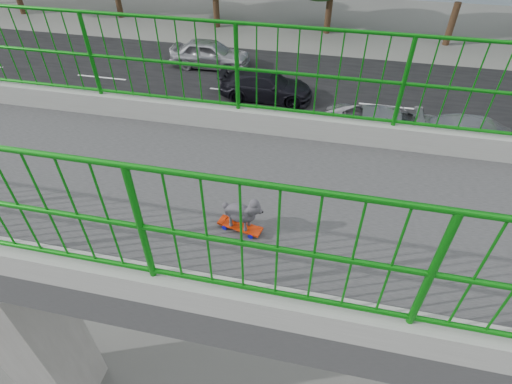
{
  "coord_description": "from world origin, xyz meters",
  "views": [
    {
      "loc": [
        3.19,
        5.24,
        9.91
      ],
      "look_at": [
        -0.03,
        4.54,
        7.07
      ],
      "focal_mm": 27.91,
      "sensor_mm": 36.0,
      "label": 1
    }
  ],
  "objects_px": {
    "car_3": "(266,86)",
    "car_7": "(481,139)",
    "car_6": "(201,151)",
    "car_4": "(210,54)",
    "skateboard": "(240,227)",
    "car_5": "(509,254)",
    "poodle": "(242,212)",
    "car_2": "(391,129)"
  },
  "relations": [
    {
      "from": "skateboard",
      "to": "car_5",
      "type": "distance_m",
      "value": 11.1
    },
    {
      "from": "car_2",
      "to": "car_3",
      "type": "xyz_separation_m",
      "value": [
        -3.2,
        -6.1,
        -0.11
      ]
    },
    {
      "from": "poodle",
      "to": "car_7",
      "type": "xyz_separation_m",
      "value": [
        -12.9,
        6.9,
        -6.45
      ]
    },
    {
      "from": "poodle",
      "to": "car_6",
      "type": "distance_m",
      "value": 12.42
    },
    {
      "from": "poodle",
      "to": "car_3",
      "type": "height_order",
      "value": "poodle"
    },
    {
      "from": "car_3",
      "to": "car_6",
      "type": "bearing_deg",
      "value": 167.69
    },
    {
      "from": "car_6",
      "to": "poodle",
      "type": "bearing_deg",
      "value": 23.51
    },
    {
      "from": "skateboard",
      "to": "poodle",
      "type": "distance_m",
      "value": 0.21
    },
    {
      "from": "skateboard",
      "to": "car_6",
      "type": "relative_size",
      "value": 0.09
    },
    {
      "from": "car_4",
      "to": "car_7",
      "type": "distance_m",
      "value": 15.14
    },
    {
      "from": "car_6",
      "to": "car_4",
      "type": "bearing_deg",
      "value": -164.83
    },
    {
      "from": "skateboard",
      "to": "car_3",
      "type": "distance_m",
      "value": 17.52
    },
    {
      "from": "car_7",
      "to": "car_5",
      "type": "bearing_deg",
      "value": 175.86
    },
    {
      "from": "poodle",
      "to": "car_7",
      "type": "relative_size",
      "value": 0.08
    },
    {
      "from": "poodle",
      "to": "car_7",
      "type": "distance_m",
      "value": 15.99
    },
    {
      "from": "car_5",
      "to": "car_6",
      "type": "relative_size",
      "value": 0.9
    },
    {
      "from": "car_3",
      "to": "car_7",
      "type": "height_order",
      "value": "car_7"
    },
    {
      "from": "skateboard",
      "to": "car_3",
      "type": "height_order",
      "value": "skateboard"
    },
    {
      "from": "car_3",
      "to": "car_5",
      "type": "bearing_deg",
      "value": -136.02
    },
    {
      "from": "car_3",
      "to": "car_7",
      "type": "xyz_separation_m",
      "value": [
        3.2,
        9.73,
        0.11
      ]
    },
    {
      "from": "car_2",
      "to": "car_6",
      "type": "bearing_deg",
      "value": 113.11
    },
    {
      "from": "car_4",
      "to": "car_7",
      "type": "relative_size",
      "value": 0.85
    },
    {
      "from": "car_5",
      "to": "car_4",
      "type": "bearing_deg",
      "value": -133.99
    },
    {
      "from": "poodle",
      "to": "car_3",
      "type": "relative_size",
      "value": 0.09
    },
    {
      "from": "car_5",
      "to": "car_3",
      "type": "bearing_deg",
      "value": -136.02
    },
    {
      "from": "skateboard",
      "to": "car_6",
      "type": "height_order",
      "value": "skateboard"
    },
    {
      "from": "skateboard",
      "to": "car_5",
      "type": "height_order",
      "value": "skateboard"
    },
    {
      "from": "poodle",
      "to": "car_3",
      "type": "xyz_separation_m",
      "value": [
        -16.1,
        -2.82,
        -6.56
      ]
    },
    {
      "from": "car_6",
      "to": "car_2",
      "type": "bearing_deg",
      "value": 113.11
    },
    {
      "from": "poodle",
      "to": "car_4",
      "type": "distance_m",
      "value": 21.46
    },
    {
      "from": "poodle",
      "to": "car_4",
      "type": "xyz_separation_m",
      "value": [
        -19.3,
        -6.82,
        -6.45
      ]
    },
    {
      "from": "car_6",
      "to": "car_7",
      "type": "xyz_separation_m",
      "value": [
        -3.2,
        11.12,
        0.07
      ]
    },
    {
      "from": "car_3",
      "to": "car_4",
      "type": "distance_m",
      "value": 5.12
    },
    {
      "from": "car_3",
      "to": "car_7",
      "type": "distance_m",
      "value": 10.24
    },
    {
      "from": "car_3",
      "to": "car_6",
      "type": "distance_m",
      "value": 6.55
    },
    {
      "from": "skateboard",
      "to": "car_4",
      "type": "relative_size",
      "value": 0.1
    },
    {
      "from": "car_5",
      "to": "car_7",
      "type": "xyz_separation_m",
      "value": [
        -6.4,
        0.46,
        0.02
      ]
    },
    {
      "from": "poodle",
      "to": "car_2",
      "type": "bearing_deg",
      "value": 178.31
    },
    {
      "from": "car_2",
      "to": "car_7",
      "type": "relative_size",
      "value": 1.05
    },
    {
      "from": "car_2",
      "to": "car_4",
      "type": "bearing_deg",
      "value": 57.64
    },
    {
      "from": "car_6",
      "to": "car_7",
      "type": "height_order",
      "value": "car_7"
    },
    {
      "from": "skateboard",
      "to": "car_6",
      "type": "distance_m",
      "value": 12.3
    }
  ]
}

